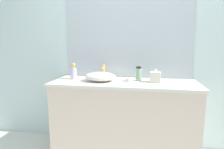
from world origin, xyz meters
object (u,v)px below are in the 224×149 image
object	(u,v)px
tissue_box	(155,76)
candle_jar	(129,80)
soap_dispenser	(73,72)
lotion_bottle	(139,74)
sink_basin	(100,77)

from	to	relation	value
tissue_box	candle_jar	xyz separation A→B (m)	(-0.29, -0.05, -0.04)
soap_dispenser	candle_jar	size ratio (longest dim) A/B	3.23
soap_dispenser	tissue_box	world-z (taller)	soap_dispenser
lotion_bottle	tissue_box	size ratio (longest dim) A/B	1.08
tissue_box	candle_jar	world-z (taller)	tissue_box
sink_basin	tissue_box	bearing A→B (deg)	4.41
lotion_bottle	tissue_box	xyz separation A→B (m)	(0.19, -0.04, -0.02)
sink_basin	soap_dispenser	xyz separation A→B (m)	(-0.35, 0.07, 0.03)
soap_dispenser	lotion_bottle	bearing A→B (deg)	1.69
soap_dispenser	candle_jar	distance (m)	0.68
lotion_bottle	candle_jar	size ratio (longest dim) A/B	2.75
lotion_bottle	candle_jar	xyz separation A→B (m)	(-0.11, -0.09, -0.06)
tissue_box	candle_jar	distance (m)	0.30
lotion_bottle	tissue_box	distance (m)	0.19
sink_basin	candle_jar	xyz separation A→B (m)	(0.33, -0.00, -0.03)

